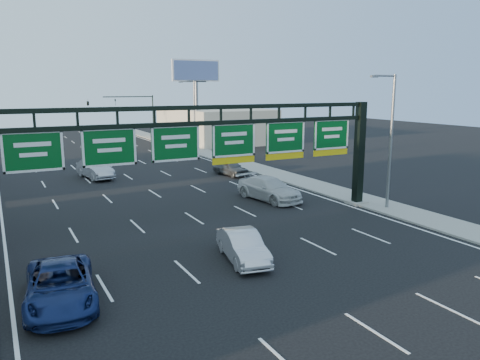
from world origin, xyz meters
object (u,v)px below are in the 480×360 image
car_white_wagon (269,189)px  car_blue_suv (60,285)px  sign_gantry (208,149)px  car_silver_sedan (243,246)px

car_white_wagon → car_blue_suv: bearing=-155.0°
car_white_wagon → sign_gantry: bearing=-157.9°
car_silver_sedan → sign_gantry: bearing=91.5°
car_silver_sedan → car_white_wagon: car_white_wagon is taller
car_blue_suv → car_white_wagon: (15.94, 10.81, 0.07)m
sign_gantry → car_silver_sedan: 7.20m
sign_gantry → car_white_wagon: size_ratio=4.31×
sign_gantry → car_blue_suv: 12.09m
sign_gantry → car_blue_suv: (-9.25, -6.75, -3.87)m
sign_gantry → car_white_wagon: (6.69, 4.06, -3.80)m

